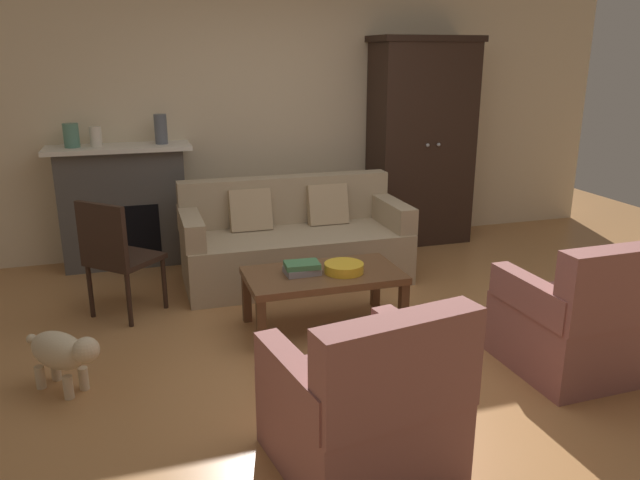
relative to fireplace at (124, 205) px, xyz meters
The scene contains 15 objects.
ground_plane 2.83m from the fireplace, 56.00° to the right, with size 9.60×9.60×0.00m, color #B27A47.
back_wall 1.78m from the fireplace, ahead, with size 7.20×0.10×2.80m, color beige.
fireplace is the anchor object (origin of this frame).
armoire 2.99m from the fireplace, ahead, with size 1.06×0.57×2.08m.
couch 1.65m from the fireplace, 30.87° to the right, with size 1.92×0.86×0.86m.
coffee_table 2.32m from the fireplace, 54.68° to the right, with size 1.10×0.60×0.42m.
fruit_bowl 2.43m from the fireplace, 52.64° to the right, with size 0.28×0.28×0.07m, color gold.
book_stack 2.21m from the fireplace, 57.70° to the right, with size 0.25×0.19×0.08m.
mantel_vase_jade 0.76m from the fireplace, behind, with size 0.13×0.13×0.21m, color slate.
mantel_vase_cream 0.66m from the fireplace, behind, with size 0.10×0.10×0.18m, color beige.
mantel_vase_slate 0.78m from the fireplace, ahead, with size 0.11×0.11×0.27m, color #565B66.
armchair_near_left 3.62m from the fireplace, 73.22° to the right, with size 0.89×0.89×0.88m.
armchair_near_right 3.98m from the fireplace, 48.14° to the right, with size 0.80×0.79×0.88m.
side_chair_wooden 1.26m from the fireplace, 93.07° to the right, with size 0.62×0.62×0.90m.
dog 2.33m from the fireplace, 99.41° to the right, with size 0.45×0.46×0.39m.
Camera 1 is at (-1.45, -3.48, 1.90)m, focal length 34.40 mm.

